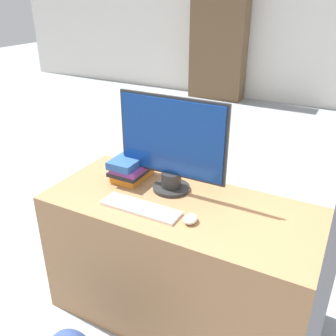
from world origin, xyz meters
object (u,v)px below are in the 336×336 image
at_px(mouse, 190,219).
at_px(book_stack, 132,167).
at_px(monitor, 172,145).
at_px(keyboard, 141,208).

bearing_deg(mouse, book_stack, 152.96).
xyz_separation_m(monitor, mouse, (0.23, -0.24, -0.24)).
bearing_deg(keyboard, book_stack, 130.13).
bearing_deg(book_stack, mouse, -27.04).
relative_size(monitor, mouse, 7.43).
xyz_separation_m(keyboard, book_stack, (-0.22, 0.26, 0.06)).
bearing_deg(mouse, monitor, 133.22).
bearing_deg(mouse, keyboard, -177.20).
xyz_separation_m(monitor, keyboard, (-0.04, -0.26, -0.25)).
bearing_deg(monitor, keyboard, -98.78).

